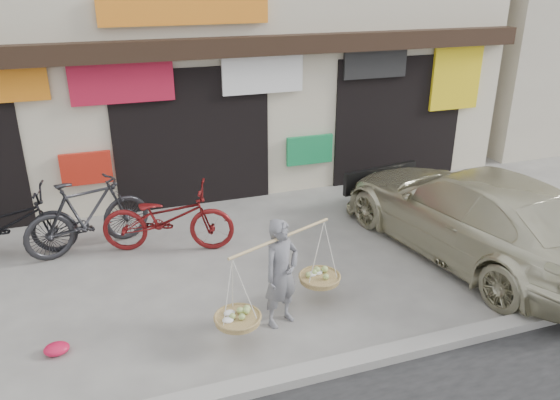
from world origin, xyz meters
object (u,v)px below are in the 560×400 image
object	(u,v)px
street_vendor	(281,278)
bike_0	(5,224)
bike_2	(168,218)
bike_1	(88,215)
suv	(472,213)

from	to	relation	value
street_vendor	bike_0	xyz separation A→B (m)	(-3.60, 3.20, -0.10)
bike_0	bike_2	distance (m)	2.59
bike_0	bike_1	world-z (taller)	bike_1
bike_0	suv	world-z (taller)	suv
bike_1	bike_2	distance (m)	1.32
bike_0	bike_1	distance (m)	1.29
bike_0	bike_2	bearing A→B (deg)	-97.35
bike_0	suv	bearing A→B (deg)	-101.66
bike_2	suv	size ratio (longest dim) A/B	0.41
bike_1	suv	xyz separation A→B (m)	(5.88, -2.17, 0.10)
bike_0	suv	xyz separation A→B (m)	(7.15, -2.37, 0.15)
bike_0	suv	distance (m)	7.53
bike_2	suv	bearing A→B (deg)	-93.54
street_vendor	bike_1	size ratio (longest dim) A/B	0.91
bike_0	bike_2	size ratio (longest dim) A/B	1.01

